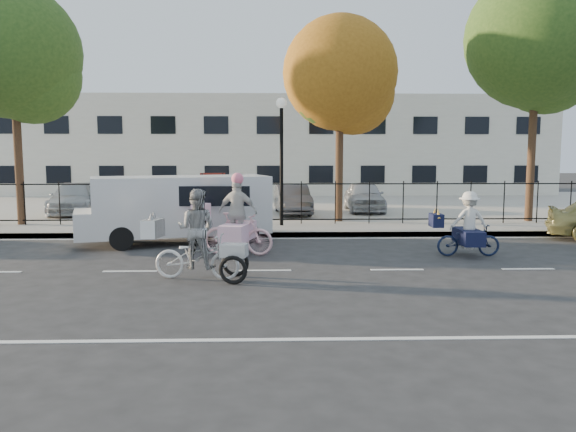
{
  "coord_description": "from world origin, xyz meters",
  "views": [
    {
      "loc": [
        0.18,
        -12.38,
        2.63
      ],
      "look_at": [
        0.56,
        1.2,
        1.1
      ],
      "focal_mm": 35.0,
      "sensor_mm": 36.0,
      "label": 1
    }
  ],
  "objects_px": {
    "zebra_trike": "(197,245)",
    "lot_car_a": "(74,199)",
    "lot_car_b": "(202,198)",
    "lot_car_c": "(293,200)",
    "lot_car_d": "(364,196)",
    "bull_bike": "(468,230)",
    "lamppost": "(281,139)",
    "unicorn_bike": "(237,225)",
    "pedestrian": "(119,202)",
    "white_van": "(178,206)"
  },
  "relations": [
    {
      "from": "lot_car_a",
      "to": "lot_car_d",
      "type": "distance_m",
      "value": 12.12
    },
    {
      "from": "lamppost",
      "to": "lot_car_b",
      "type": "relative_size",
      "value": 1.0
    },
    {
      "from": "unicorn_bike",
      "to": "lot_car_d",
      "type": "bearing_deg",
      "value": -13.7
    },
    {
      "from": "zebra_trike",
      "to": "lot_car_a",
      "type": "distance_m",
      "value": 13.43
    },
    {
      "from": "pedestrian",
      "to": "lot_car_a",
      "type": "bearing_deg",
      "value": -76.14
    },
    {
      "from": "pedestrian",
      "to": "lot_car_c",
      "type": "bearing_deg",
      "value": -171.77
    },
    {
      "from": "unicorn_bike",
      "to": "lot_car_b",
      "type": "xyz_separation_m",
      "value": [
        -2.02,
        8.99,
        -0.03
      ]
    },
    {
      "from": "lamppost",
      "to": "bull_bike",
      "type": "bearing_deg",
      "value": -47.87
    },
    {
      "from": "pedestrian",
      "to": "white_van",
      "type": "bearing_deg",
      "value": 110.03
    },
    {
      "from": "unicorn_bike",
      "to": "lot_car_a",
      "type": "height_order",
      "value": "unicorn_bike"
    },
    {
      "from": "zebra_trike",
      "to": "unicorn_bike",
      "type": "relative_size",
      "value": 1.03
    },
    {
      "from": "lot_car_a",
      "to": "lot_car_b",
      "type": "relative_size",
      "value": 0.95
    },
    {
      "from": "white_van",
      "to": "unicorn_bike",
      "type": "bearing_deg",
      "value": -66.39
    },
    {
      "from": "lot_car_a",
      "to": "lot_car_d",
      "type": "height_order",
      "value": "lot_car_d"
    },
    {
      "from": "lamppost",
      "to": "zebra_trike",
      "type": "bearing_deg",
      "value": -103.92
    },
    {
      "from": "lot_car_b",
      "to": "lot_car_c",
      "type": "relative_size",
      "value": 1.21
    },
    {
      "from": "zebra_trike",
      "to": "bull_bike",
      "type": "relative_size",
      "value": 1.25
    },
    {
      "from": "bull_bike",
      "to": "pedestrian",
      "type": "relative_size",
      "value": 1.08
    },
    {
      "from": "lamppost",
      "to": "lot_car_a",
      "type": "xyz_separation_m",
      "value": [
        -8.5,
        4.08,
        -2.36
      ]
    },
    {
      "from": "bull_bike",
      "to": "lot_car_d",
      "type": "height_order",
      "value": "bull_bike"
    },
    {
      "from": "lot_car_c",
      "to": "lot_car_d",
      "type": "distance_m",
      "value": 3.26
    },
    {
      "from": "bull_bike",
      "to": "lot_car_a",
      "type": "distance_m",
      "value": 16.08
    },
    {
      "from": "bull_bike",
      "to": "lot_car_a",
      "type": "xyz_separation_m",
      "value": [
        -13.17,
        9.23,
        0.09
      ]
    },
    {
      "from": "unicorn_bike",
      "to": "zebra_trike",
      "type": "bearing_deg",
      "value": -179.44
    },
    {
      "from": "pedestrian",
      "to": "bull_bike",
      "type": "bearing_deg",
      "value": 131.13
    },
    {
      "from": "lot_car_c",
      "to": "lot_car_d",
      "type": "height_order",
      "value": "lot_car_d"
    },
    {
      "from": "zebra_trike",
      "to": "lot_car_a",
      "type": "xyz_separation_m",
      "value": [
        -6.62,
        11.68,
        0.02
      ]
    },
    {
      "from": "zebra_trike",
      "to": "lot_car_b",
      "type": "relative_size",
      "value": 0.51
    },
    {
      "from": "unicorn_bike",
      "to": "lot_car_a",
      "type": "bearing_deg",
      "value": 52.77
    },
    {
      "from": "lot_car_a",
      "to": "white_van",
      "type": "bearing_deg",
      "value": -62.09
    },
    {
      "from": "lamppost",
      "to": "bull_bike",
      "type": "relative_size",
      "value": 2.43
    },
    {
      "from": "lot_car_a",
      "to": "lot_car_c",
      "type": "bearing_deg",
      "value": -14.02
    },
    {
      "from": "lot_car_b",
      "to": "zebra_trike",
      "type": "bearing_deg",
      "value": -85.88
    },
    {
      "from": "bull_bike",
      "to": "lot_car_a",
      "type": "bearing_deg",
      "value": 56.81
    },
    {
      "from": "lot_car_a",
      "to": "lot_car_d",
      "type": "bearing_deg",
      "value": -8.22
    },
    {
      "from": "unicorn_bike",
      "to": "white_van",
      "type": "relative_size",
      "value": 0.37
    },
    {
      "from": "lamppost",
      "to": "lot_car_b",
      "type": "distance_m",
      "value": 5.8
    },
    {
      "from": "lamppost",
      "to": "lot_car_b",
      "type": "bearing_deg",
      "value": 128.05
    },
    {
      "from": "unicorn_bike",
      "to": "lot_car_c",
      "type": "xyz_separation_m",
      "value": [
        1.75,
        8.36,
        -0.05
      ]
    },
    {
      "from": "bull_bike",
      "to": "lot_car_d",
      "type": "bearing_deg",
      "value": 8.05
    },
    {
      "from": "lot_car_c",
      "to": "lot_car_d",
      "type": "bearing_deg",
      "value": 14.15
    },
    {
      "from": "lot_car_a",
      "to": "lot_car_d",
      "type": "relative_size",
      "value": 1.11
    },
    {
      "from": "lot_car_d",
      "to": "zebra_trike",
      "type": "bearing_deg",
      "value": -112.7
    },
    {
      "from": "bull_bike",
      "to": "white_van",
      "type": "distance_m",
      "value": 8.13
    },
    {
      "from": "lot_car_c",
      "to": "lot_car_d",
      "type": "xyz_separation_m",
      "value": [
        3.09,
        1.04,
        0.04
      ]
    },
    {
      "from": "pedestrian",
      "to": "lot_car_b",
      "type": "xyz_separation_m",
      "value": [
        2.28,
        4.17,
        -0.22
      ]
    },
    {
      "from": "bull_bike",
      "to": "lot_car_c",
      "type": "height_order",
      "value": "bull_bike"
    },
    {
      "from": "unicorn_bike",
      "to": "lot_car_d",
      "type": "xyz_separation_m",
      "value": [
        4.85,
        9.41,
        -0.0
      ]
    },
    {
      "from": "pedestrian",
      "to": "lot_car_d",
      "type": "bearing_deg",
      "value": -175.46
    },
    {
      "from": "lot_car_b",
      "to": "lot_car_c",
      "type": "xyz_separation_m",
      "value": [
        3.78,
        -0.63,
        -0.01
      ]
    }
  ]
}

